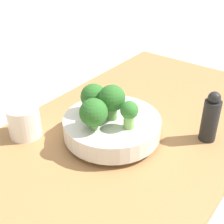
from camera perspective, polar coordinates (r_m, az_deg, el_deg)
ground_plane at (r=0.90m, az=2.09°, el=-5.67°), size 6.00×6.00×0.00m
table at (r=0.89m, az=2.11°, el=-4.86°), size 1.18×0.61×0.03m
bowl at (r=0.85m, az=-0.00°, el=-2.69°), size 0.26×0.26×0.06m
broccoli_floret_back at (r=0.83m, az=-3.37°, el=2.69°), size 0.07×0.07×0.08m
broccoli_floret_front at (r=0.77m, az=3.17°, el=-0.10°), size 0.05×0.05×0.07m
broccoli_floret_left at (r=0.76m, az=-3.38°, el=-0.13°), size 0.07×0.07×0.08m
broccoli_floret_center at (r=0.80m, az=-0.00°, el=2.34°), size 0.07×0.07×0.10m
cup at (r=0.89m, az=-15.78°, el=-1.65°), size 0.09×0.09×0.09m
pepper_mill at (r=0.86m, az=17.57°, el=-1.00°), size 0.05×0.05×0.15m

